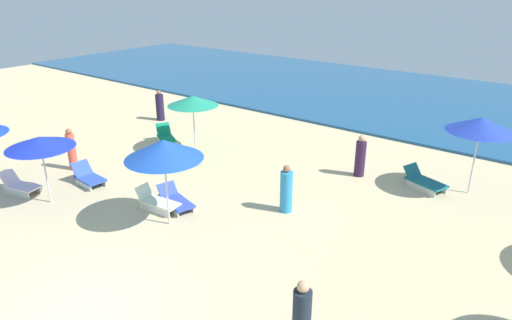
# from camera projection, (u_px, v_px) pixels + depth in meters

# --- Properties ---
(ground_plane) EXTENTS (60.00, 60.00, 0.00)m
(ground_plane) POSITION_uv_depth(u_px,v_px,m) (79.00, 318.00, 9.71)
(ground_plane) COLOR beige
(ocean) EXTENTS (60.00, 15.04, 0.12)m
(ocean) POSITION_uv_depth(u_px,v_px,m) (429.00, 102.00, 26.24)
(ocean) COLOR #1C517F
(ocean) RESTS_ON ground_plane
(umbrella_0) EXTENTS (2.04, 2.04, 2.33)m
(umbrella_0) POSITION_uv_depth(u_px,v_px,m) (193.00, 101.00, 18.23)
(umbrella_0) COLOR silver
(umbrella_0) RESTS_ON ground_plane
(lounge_chair_0_0) EXTENTS (1.40, 1.14, 0.79)m
(lounge_chair_0_0) POSITION_uv_depth(u_px,v_px,m) (166.00, 137.00, 19.71)
(lounge_chair_0_0) COLOR silver
(lounge_chair_0_0) RESTS_ON ground_plane
(lounge_chair_0_1) EXTENTS (1.51, 1.02, 0.69)m
(lounge_chair_0_1) POSITION_uv_depth(u_px,v_px,m) (180.00, 156.00, 17.68)
(lounge_chair_0_1) COLOR silver
(lounge_chair_0_1) RESTS_ON ground_plane
(umbrella_1) EXTENTS (2.19, 2.19, 2.61)m
(umbrella_1) POSITION_uv_depth(u_px,v_px,m) (164.00, 149.00, 12.54)
(umbrella_1) COLOR silver
(umbrella_1) RESTS_ON ground_plane
(lounge_chair_1_0) EXTENTS (1.56, 0.97, 0.61)m
(lounge_chair_1_0) POSITION_uv_depth(u_px,v_px,m) (175.00, 200.00, 14.32)
(lounge_chair_1_0) COLOR silver
(lounge_chair_1_0) RESTS_ON ground_plane
(lounge_chair_1_1) EXTENTS (1.46, 0.69, 0.69)m
(lounge_chair_1_1) POSITION_uv_depth(u_px,v_px,m) (157.00, 202.00, 14.14)
(lounge_chair_1_1) COLOR silver
(lounge_chair_1_1) RESTS_ON ground_plane
(umbrella_3) EXTENTS (2.10, 2.10, 2.63)m
(umbrella_3) POSITION_uv_depth(u_px,v_px,m) (481.00, 125.00, 14.45)
(umbrella_3) COLOR silver
(umbrella_3) RESTS_ON ground_plane
(lounge_chair_3_0) EXTENTS (1.59, 1.11, 0.68)m
(lounge_chair_3_0) POSITION_uv_depth(u_px,v_px,m) (424.00, 181.00, 15.57)
(lounge_chair_3_0) COLOR silver
(lounge_chair_3_0) RESTS_ON ground_plane
(umbrella_6) EXTENTS (2.05, 2.05, 2.22)m
(umbrella_6) POSITION_uv_depth(u_px,v_px,m) (40.00, 142.00, 13.94)
(umbrella_6) COLOR silver
(umbrella_6) RESTS_ON ground_plane
(lounge_chair_6_0) EXTENTS (1.35, 0.75, 0.71)m
(lounge_chair_6_0) POSITION_uv_depth(u_px,v_px,m) (88.00, 177.00, 15.88)
(lounge_chair_6_0) COLOR silver
(lounge_chair_6_0) RESTS_ON ground_plane
(lounge_chair_6_1) EXTENTS (1.42, 0.86, 0.74)m
(lounge_chair_6_1) POSITION_uv_depth(u_px,v_px,m) (20.00, 185.00, 15.24)
(lounge_chair_6_1) COLOR silver
(lounge_chair_6_1) RESTS_ON ground_plane
(beachgoer_0) EXTENTS (0.51, 0.51, 1.54)m
(beachgoer_0) POSITION_uv_depth(u_px,v_px,m) (360.00, 157.00, 16.40)
(beachgoer_0) COLOR #341E3E
(beachgoer_0) RESTS_ON ground_plane
(beachgoer_3) EXTENTS (0.56, 0.56, 1.52)m
(beachgoer_3) POSITION_uv_depth(u_px,v_px,m) (160.00, 107.00, 22.83)
(beachgoer_3) COLOR #24193A
(beachgoer_3) RESTS_ON ground_plane
(beachgoer_4) EXTENTS (0.42, 0.42, 1.60)m
(beachgoer_4) POSITION_uv_depth(u_px,v_px,m) (72.00, 150.00, 16.94)
(beachgoer_4) COLOR #E65642
(beachgoer_4) RESTS_ON ground_plane
(beachgoer_5) EXTENTS (0.53, 0.53, 1.53)m
(beachgoer_5) POSITION_uv_depth(u_px,v_px,m) (286.00, 190.00, 13.89)
(beachgoer_5) COLOR #2F90CE
(beachgoer_5) RESTS_ON ground_plane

